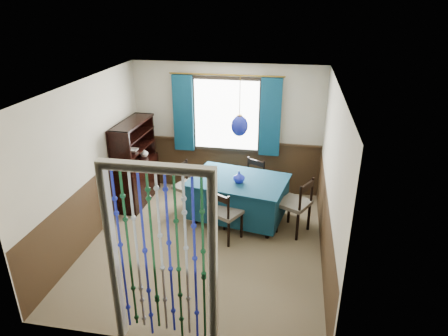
% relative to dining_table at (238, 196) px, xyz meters
% --- Properties ---
extents(floor, '(4.00, 4.00, 0.00)m').
position_rel_dining_table_xyz_m(floor, '(-0.40, -0.85, -0.44)').
color(floor, brown).
rests_on(floor, ground).
extents(ceiling, '(4.00, 4.00, 0.00)m').
position_rel_dining_table_xyz_m(ceiling, '(-0.40, -0.85, 2.06)').
color(ceiling, silver).
rests_on(ceiling, ground).
extents(wall_back, '(3.60, 0.00, 3.60)m').
position_rel_dining_table_xyz_m(wall_back, '(-0.40, 1.15, 0.81)').
color(wall_back, '#BBB299').
rests_on(wall_back, ground).
extents(wall_front, '(3.60, 0.00, 3.60)m').
position_rel_dining_table_xyz_m(wall_front, '(-0.40, -2.85, 0.81)').
color(wall_front, '#BBB299').
rests_on(wall_front, ground).
extents(wall_left, '(0.00, 4.00, 4.00)m').
position_rel_dining_table_xyz_m(wall_left, '(-2.20, -0.85, 0.81)').
color(wall_left, '#BBB299').
rests_on(wall_left, ground).
extents(wall_right, '(0.00, 4.00, 4.00)m').
position_rel_dining_table_xyz_m(wall_right, '(1.40, -0.85, 0.81)').
color(wall_right, '#BBB299').
rests_on(wall_right, ground).
extents(wainscot_back, '(3.60, 0.00, 3.60)m').
position_rel_dining_table_xyz_m(wainscot_back, '(-0.40, 1.14, 0.06)').
color(wainscot_back, '#332213').
rests_on(wainscot_back, ground).
extents(wainscot_front, '(3.60, 0.00, 3.60)m').
position_rel_dining_table_xyz_m(wainscot_front, '(-0.40, -2.83, 0.06)').
color(wainscot_front, '#332213').
rests_on(wainscot_front, ground).
extents(wainscot_left, '(0.00, 4.00, 4.00)m').
position_rel_dining_table_xyz_m(wainscot_left, '(-2.18, -0.85, 0.06)').
color(wainscot_left, '#332213').
rests_on(wainscot_left, ground).
extents(wainscot_right, '(0.00, 4.00, 4.00)m').
position_rel_dining_table_xyz_m(wainscot_right, '(1.39, -0.85, 0.06)').
color(wainscot_right, '#332213').
rests_on(wainscot_right, ground).
extents(window, '(1.32, 0.12, 1.42)m').
position_rel_dining_table_xyz_m(window, '(-0.40, 1.10, 1.11)').
color(window, black).
rests_on(window, wall_back).
extents(doorway, '(1.16, 0.12, 2.18)m').
position_rel_dining_table_xyz_m(doorway, '(-0.40, -2.79, 0.61)').
color(doorway, silver).
rests_on(doorway, ground).
extents(dining_table, '(1.76, 1.37, 0.76)m').
position_rel_dining_table_xyz_m(dining_table, '(0.00, 0.00, 0.00)').
color(dining_table, '#0D3246').
rests_on(dining_table, floor).
extents(chair_near, '(0.58, 0.58, 0.88)m').
position_rel_dining_table_xyz_m(chair_near, '(-0.11, -0.65, 0.03)').
color(chair_near, black).
rests_on(chair_near, floor).
extents(chair_far, '(0.55, 0.54, 0.84)m').
position_rel_dining_table_xyz_m(chair_far, '(0.15, 0.64, 0.01)').
color(chair_far, black).
rests_on(chair_far, floor).
extents(chair_left, '(0.57, 0.58, 0.90)m').
position_rel_dining_table_xyz_m(chair_left, '(-0.94, 0.16, 0.04)').
color(chair_left, black).
rests_on(chair_left, floor).
extents(chair_right, '(0.62, 0.63, 0.96)m').
position_rel_dining_table_xyz_m(chair_right, '(0.97, -0.23, 0.07)').
color(chair_right, black).
rests_on(chair_right, floor).
extents(sideboard, '(0.45, 1.20, 1.56)m').
position_rel_dining_table_xyz_m(sideboard, '(-1.97, 0.35, 0.11)').
color(sideboard, black).
rests_on(sideboard, floor).
extents(pendant_lamp, '(0.27, 0.27, 0.96)m').
position_rel_dining_table_xyz_m(pendant_lamp, '(-0.00, -0.00, 1.26)').
color(pendant_lamp, olive).
rests_on(pendant_lamp, ceiling).
extents(vase_table, '(0.23, 0.23, 0.18)m').
position_rel_dining_table_xyz_m(vase_table, '(0.02, -0.12, 0.41)').
color(vase_table, '#16209D').
rests_on(vase_table, dining_table).
extents(bowl_shelf, '(0.21, 0.21, 0.05)m').
position_rel_dining_table_xyz_m(bowl_shelf, '(-1.91, 0.18, 0.65)').
color(bowl_shelf, beige).
rests_on(bowl_shelf, sideboard).
extents(vase_sideboard, '(0.20, 0.20, 0.18)m').
position_rel_dining_table_xyz_m(vase_sideboard, '(-1.91, 0.67, 0.42)').
color(vase_sideboard, beige).
rests_on(vase_sideboard, sideboard).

